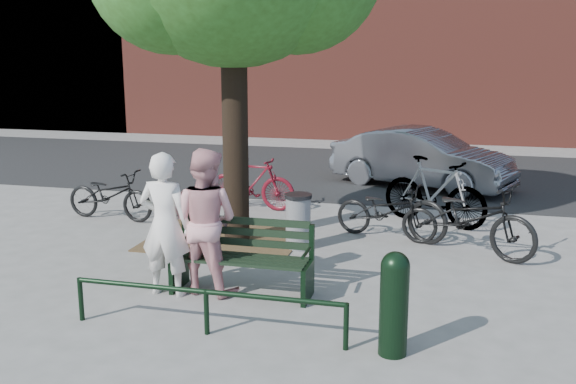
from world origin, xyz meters
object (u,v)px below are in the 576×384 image
(park_bench, at_px, (243,255))
(parked_car, at_px, (421,158))
(person_right, at_px, (205,221))
(litter_bin, at_px, (298,221))
(bicycle_c, at_px, (386,211))
(bollard, at_px, (394,300))
(person_left, at_px, (165,224))

(park_bench, relative_size, parked_car, 0.44)
(park_bench, bearing_deg, person_right, -169.35)
(person_right, bearing_deg, litter_bin, -99.85)
(park_bench, height_order, litter_bin, park_bench)
(litter_bin, relative_size, bicycle_c, 0.50)
(person_right, bearing_deg, bollard, 164.00)
(person_right, relative_size, parked_car, 0.46)
(park_bench, relative_size, person_left, 0.97)
(park_bench, distance_m, bicycle_c, 3.18)
(litter_bin, distance_m, bicycle_c, 1.53)
(bollard, distance_m, bicycle_c, 4.08)
(park_bench, distance_m, parked_car, 7.19)
(person_left, relative_size, person_right, 0.98)
(parked_car, bearing_deg, park_bench, -173.46)
(person_left, bearing_deg, bollard, 163.19)
(person_left, bearing_deg, park_bench, -159.89)
(park_bench, xyz_separation_m, person_left, (-0.90, -0.30, 0.42))
(person_right, xyz_separation_m, bicycle_c, (1.96, 2.89, -0.46))
(person_left, xyz_separation_m, bicycle_c, (2.40, 3.10, -0.45))
(park_bench, distance_m, person_right, 0.64)
(person_right, bearing_deg, bicycle_c, -114.54)
(bollard, xyz_separation_m, parked_car, (-0.11, 8.20, 0.08))
(person_right, distance_m, parked_car, 7.40)
(bicycle_c, bearing_deg, person_left, 157.33)
(person_right, distance_m, bicycle_c, 3.52)
(park_bench, relative_size, litter_bin, 2.04)
(bicycle_c, bearing_deg, bollard, -158.35)
(litter_bin, bearing_deg, person_right, -109.55)
(park_bench, xyz_separation_m, litter_bin, (0.25, 1.92, -0.05))
(person_right, distance_m, bollard, 2.72)
(parked_car, bearing_deg, person_right, -176.74)
(person_left, height_order, bicycle_c, person_left)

